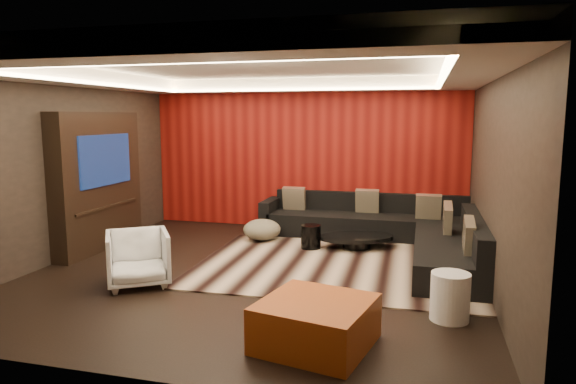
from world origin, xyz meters
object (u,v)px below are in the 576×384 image
(orange_ottoman, at_px, (316,323))
(armchair, at_px, (138,258))
(white_side_table, at_px, (450,297))
(sectional_sofa, at_px, (393,232))
(drum_stool, at_px, (311,237))
(coffee_table, at_px, (357,242))

(orange_ottoman, distance_m, armchair, 2.78)
(white_side_table, xyz_separation_m, sectional_sofa, (-0.77, 2.92, 0.01))
(drum_stool, height_order, armchair, armchair)
(armchair, bearing_deg, orange_ottoman, -57.75)
(sectional_sofa, bearing_deg, orange_ottoman, -97.01)
(coffee_table, relative_size, drum_stool, 3.19)
(coffee_table, distance_m, sectional_sofa, 0.62)
(coffee_table, distance_m, white_side_table, 3.00)
(white_side_table, distance_m, sectional_sofa, 3.02)
(drum_stool, xyz_separation_m, sectional_sofa, (1.27, 0.44, 0.05))
(armchair, relative_size, sectional_sofa, 0.21)
(coffee_table, relative_size, sectional_sofa, 0.33)
(white_side_table, bearing_deg, coffee_table, 116.15)
(white_side_table, bearing_deg, orange_ottoman, -142.42)
(drum_stool, xyz_separation_m, white_side_table, (2.03, -2.47, 0.05))
(armchair, distance_m, sectional_sofa, 4.07)
(coffee_table, distance_m, orange_ottoman, 3.65)
(drum_stool, bearing_deg, white_side_table, -50.57)
(white_side_table, height_order, orange_ottoman, white_side_table)
(sectional_sofa, bearing_deg, armchair, -137.74)
(sectional_sofa, bearing_deg, coffee_table, -158.07)
(drum_stool, distance_m, sectional_sofa, 1.35)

